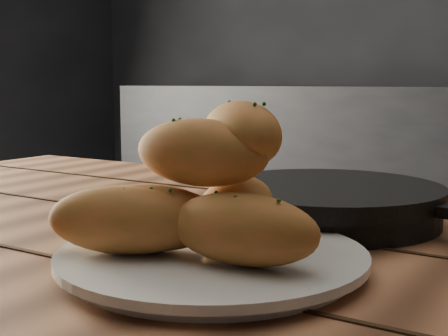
{
  "coord_description": "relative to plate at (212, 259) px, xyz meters",
  "views": [
    {
      "loc": [
        0.88,
        -1.12,
        0.92
      ],
      "look_at": [
        0.58,
        -0.65,
        0.84
      ],
      "focal_mm": 50.0,
      "sensor_mm": 36.0,
      "label": 1
    }
  ],
  "objects": [
    {
      "name": "counter",
      "position": [
        -0.58,
        2.37,
        -0.31
      ],
      "size": [
        2.8,
        0.6,
        0.9
      ],
      "primitive_type": "cube",
      "color": "black",
      "rests_on": "ground"
    },
    {
      "name": "plate",
      "position": [
        0.0,
        0.0,
        0.0
      ],
      "size": [
        0.28,
        0.28,
        0.02
      ],
      "color": "silver",
      "rests_on": "table"
    },
    {
      "name": "bread_rolls",
      "position": [
        -0.01,
        -0.01,
        0.06
      ],
      "size": [
        0.25,
        0.22,
        0.13
      ],
      "color": "#C76837",
      "rests_on": "plate"
    },
    {
      "name": "skillet",
      "position": [
        0.01,
        0.24,
        0.01
      ],
      "size": [
        0.41,
        0.28,
        0.05
      ],
      "color": "black",
      "rests_on": "table"
    }
  ]
}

